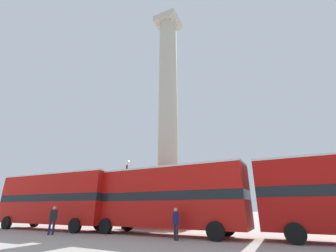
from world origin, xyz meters
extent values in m
plane|color=#ADA89E|center=(0.00, 0.00, 0.00)|extent=(200.00, 200.00, 0.00)
cube|color=#ADA593|center=(0.00, 0.00, 0.57)|extent=(5.95, 5.95, 1.15)
cube|color=#ADA593|center=(0.00, 0.00, 1.72)|extent=(4.28, 4.28, 1.15)
cylinder|color=#ADA593|center=(0.00, 0.00, 12.95)|extent=(2.10, 2.10, 21.31)
cube|color=#ADA593|center=(0.00, 0.00, 24.06)|extent=(2.83, 2.83, 0.90)
sphere|color=brown|center=(0.00, 0.00, 25.03)|extent=(1.04, 1.04, 1.04)
cube|color=#B7140F|center=(-7.42, -6.46, 1.32)|extent=(10.96, 2.74, 1.65)
cube|color=black|center=(-7.42, -6.46, 2.42)|extent=(10.96, 2.69, 0.55)
cube|color=#B7140F|center=(-7.42, -6.46, 3.49)|extent=(10.96, 2.74, 1.58)
cube|color=silver|center=(-7.42, -6.46, 4.34)|extent=(10.96, 2.74, 0.12)
cylinder|color=black|center=(-3.63, -5.12, 0.50)|extent=(1.01, 0.32, 1.00)
cylinder|color=black|center=(-3.58, -7.64, 0.50)|extent=(1.01, 0.32, 1.00)
cylinder|color=black|center=(-11.27, -5.27, 0.50)|extent=(1.01, 0.32, 1.00)
cylinder|color=black|center=(-11.22, -7.79, 0.50)|extent=(1.01, 0.32, 1.00)
cube|color=#B7140F|center=(2.54, -5.93, 1.30)|extent=(11.09, 2.88, 1.60)
cube|color=black|center=(2.54, -5.93, 2.38)|extent=(11.08, 2.83, 0.55)
cube|color=#B7140F|center=(2.54, -5.93, 3.41)|extent=(11.09, 2.88, 1.52)
cube|color=silver|center=(2.54, -5.93, 4.23)|extent=(11.09, 2.88, 0.12)
cylinder|color=black|center=(6.44, -4.81, 0.50)|extent=(1.01, 0.34, 1.00)
cylinder|color=black|center=(6.35, -7.31, 0.50)|extent=(1.01, 0.34, 1.00)
cylinder|color=black|center=(-1.26, -4.54, 0.50)|extent=(1.01, 0.34, 1.00)
cylinder|color=black|center=(-1.35, -7.04, 0.50)|extent=(1.01, 0.34, 1.00)
cylinder|color=black|center=(10.16, -4.37, 0.50)|extent=(1.00, 0.31, 1.00)
cylinder|color=black|center=(10.13, -6.83, 0.50)|extent=(1.00, 0.31, 1.00)
cube|color=#ADA593|center=(-12.04, 3.98, 1.23)|extent=(4.33, 3.82, 2.45)
ellipsoid|color=brown|center=(-12.04, 3.98, 4.15)|extent=(2.39, 1.86, 1.07)
cone|color=brown|center=(-11.10, 3.56, 4.63)|extent=(1.18, 0.96, 1.13)
cylinder|color=brown|center=(-12.04, 3.98, 5.14)|extent=(0.36, 0.36, 0.90)
sphere|color=brown|center=(-12.04, 3.98, 5.73)|extent=(0.28, 0.28, 0.28)
cylinder|color=brown|center=(-11.29, 3.97, 3.04)|extent=(0.20, 0.20, 1.17)
cylinder|color=brown|center=(-11.54, 3.43, 3.04)|extent=(0.20, 0.20, 1.17)
cylinder|color=brown|center=(-12.54, 4.53, 3.04)|extent=(0.20, 0.20, 1.17)
cylinder|color=brown|center=(-12.78, 4.00, 3.04)|extent=(0.20, 0.20, 1.17)
cylinder|color=black|center=(-2.54, -3.40, 0.20)|extent=(0.31, 0.31, 0.40)
cylinder|color=black|center=(-2.54, -3.40, 2.67)|extent=(0.14, 0.14, 5.35)
sphere|color=white|center=(-2.54, -3.40, 5.59)|extent=(0.48, 0.48, 0.48)
cylinder|color=#28282D|center=(4.22, -7.87, 0.40)|extent=(0.14, 0.14, 0.81)
cylinder|color=#28282D|center=(4.41, -8.02, 0.40)|extent=(0.14, 0.14, 0.81)
cube|color=#191E51|center=(4.32, -7.95, 1.13)|extent=(0.45, 0.41, 0.64)
sphere|color=tan|center=(4.32, -7.95, 1.56)|extent=(0.22, 0.22, 0.22)
cylinder|color=#192347|center=(-4.30, -9.10, 0.43)|extent=(0.14, 0.14, 0.86)
cylinder|color=#192347|center=(-4.21, -8.87, 0.43)|extent=(0.14, 0.14, 0.86)
cube|color=black|center=(-4.26, -8.98, 1.19)|extent=(0.35, 0.50, 0.68)
sphere|color=tan|center=(-4.26, -8.98, 1.65)|extent=(0.23, 0.23, 0.23)
camera|label=1|loc=(9.79, -20.29, 1.66)|focal=24.00mm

